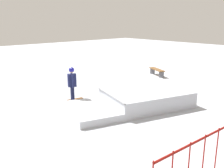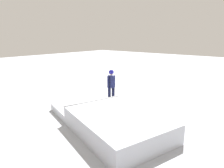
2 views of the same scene
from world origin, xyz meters
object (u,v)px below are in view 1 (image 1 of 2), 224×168
Objects in this scene: skater at (72,83)px; park_bench at (157,71)px; skateboard at (75,99)px; skate_ramp at (137,100)px.

skater reaches higher than park_bench.
skate_ramp is at bearing -49.41° from skateboard.
skate_ramp reaches higher than park_bench.
park_bench is at bearing 32.50° from skater.
skater is 2.10× the size of skateboard.
skateboard is (1.60, -2.57, -0.24)m from skate_ramp.
park_bench is (-5.78, -3.43, 0.04)m from skate_ramp.
skater reaches higher than skate_ramp.
skate_ramp is 3.64× the size of park_bench.
park_bench is (-7.70, -1.14, -0.65)m from skater.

